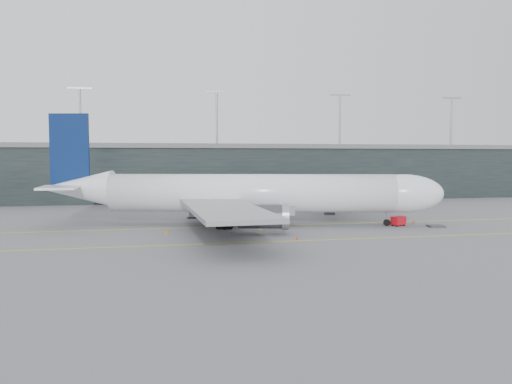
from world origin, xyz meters
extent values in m
plane|color=slate|center=(0.00, 0.00, 0.00)|extent=(320.00, 320.00, 0.00)
cube|color=yellow|center=(0.00, -4.00, 0.01)|extent=(160.00, 0.25, 0.02)
cube|color=yellow|center=(0.00, -20.00, 0.01)|extent=(160.00, 0.25, 0.02)
cube|color=yellow|center=(5.00, 20.00, 0.01)|extent=(0.25, 60.00, 0.02)
cube|color=black|center=(0.00, 58.00, 7.00)|extent=(240.00, 35.00, 14.00)
cube|color=slate|center=(0.00, 58.00, 14.60)|extent=(240.00, 36.00, 1.20)
cylinder|color=#9E9EA3|center=(-30.00, 48.00, 22.00)|extent=(0.60, 0.60, 14.00)
cylinder|color=#9E9EA3|center=(5.00, 48.00, 22.00)|extent=(0.60, 0.60, 14.00)
cylinder|color=#9E9EA3|center=(40.00, 48.00, 22.00)|extent=(0.60, 0.60, 14.00)
cylinder|color=#9E9EA3|center=(75.00, 48.00, 22.00)|extent=(0.60, 0.60, 14.00)
cylinder|color=white|center=(4.59, -3.05, 5.55)|extent=(48.38, 17.59, 6.50)
ellipsoid|color=white|center=(29.55, -9.05, 5.55)|extent=(14.78, 9.51, 6.50)
cone|color=white|center=(-24.44, 3.94, 6.29)|extent=(12.66, 8.76, 6.24)
cube|color=gray|center=(3.57, -2.80, 3.04)|extent=(17.52, 9.01, 2.10)
cube|color=black|center=(33.42, -9.98, 6.60)|extent=(2.98, 3.60, 0.84)
cube|color=gray|center=(-2.26, -18.10, 4.51)|extent=(10.73, 30.76, 0.58)
cylinder|color=#3C3D42|center=(4.30, -13.21, 2.72)|extent=(7.99, 5.28, 3.67)
cube|color=gray|center=(5.34, 13.48, 4.51)|extent=(23.18, 31.08, 0.58)
cylinder|color=#3C3D42|center=(8.96, 6.14, 2.72)|extent=(7.99, 5.28, 3.67)
cube|color=#091E50|center=(-25.96, 4.31, 12.89)|extent=(6.74, 2.10, 12.57)
cube|color=white|center=(-26.80, -1.42, 6.81)|extent=(6.00, 9.57, 0.37)
cube|color=white|center=(-24.11, 9.79, 6.81)|extent=(9.57, 11.04, 0.37)
cylinder|color=black|center=(27.00, -8.44, 0.58)|extent=(1.22, 0.68, 1.15)
cylinder|color=#9E9EA3|center=(27.00, -8.44, 1.36)|extent=(0.31, 0.31, 2.72)
cylinder|color=black|center=(-0.66, -6.96, 0.68)|extent=(1.45, 0.83, 1.36)
cylinder|color=black|center=(1.70, 2.82, 0.68)|extent=(1.45, 0.83, 1.36)
cube|color=#28272C|center=(20.23, 0.03, 5.42)|extent=(4.48, 4.76, 3.04)
cube|color=#28272C|center=(22.91, 8.62, 5.42)|extent=(6.79, 14.27, 2.71)
cube|color=#28272C|center=(27.11, 22.08, 5.42)|extent=(7.05, 14.35, 2.82)
cube|color=#28272C|center=(31.31, 35.54, 5.42)|extent=(7.31, 14.43, 2.93)
cylinder|color=#9E9EA3|center=(23.13, 9.35, 2.06)|extent=(0.54, 0.54, 4.12)
cube|color=#3C3D42|center=(23.13, 9.35, 0.38)|extent=(2.56, 2.20, 0.76)
cylinder|color=#28272C|center=(20.23, 40.50, 5.42)|extent=(4.34, 4.34, 3.25)
cylinder|color=#28272C|center=(20.23, 40.50, 1.95)|extent=(1.95, 1.95, 3.90)
cube|color=red|center=(28.96, -8.71, 0.90)|extent=(2.72, 2.29, 1.37)
cylinder|color=black|center=(28.41, -9.53, 0.21)|extent=(0.45, 0.32, 0.42)
cylinder|color=black|center=(29.95, -8.85, 0.21)|extent=(0.45, 0.32, 0.42)
cylinder|color=black|center=(27.98, -8.57, 0.21)|extent=(0.45, 0.32, 0.42)
cylinder|color=black|center=(29.52, -7.88, 0.21)|extent=(0.45, 0.32, 0.42)
cube|color=#38383D|center=(34.52, -11.25, 0.16)|extent=(2.85, 2.40, 0.26)
cube|color=#3C3D42|center=(-4.68, 9.01, 0.15)|extent=(2.17, 1.82, 0.20)
cube|color=silver|center=(-4.68, 9.01, 1.05)|extent=(1.76, 1.68, 1.50)
cube|color=#27569A|center=(-4.68, 9.01, 1.83)|extent=(1.82, 1.73, 0.08)
cube|color=#3C3D42|center=(-2.32, 11.22, 0.16)|extent=(2.57, 2.27, 0.22)
cube|color=#B8BFC5|center=(-2.32, 11.22, 1.14)|extent=(2.12, 2.05, 1.62)
cube|color=#27569A|center=(-2.32, 11.22, 1.98)|extent=(2.19, 2.12, 0.09)
cube|color=#3C3D42|center=(0.97, 11.46, 0.17)|extent=(2.54, 2.20, 0.22)
cube|color=#A1A3AC|center=(0.97, 11.46, 1.17)|extent=(2.09, 2.00, 1.67)
cube|color=#27569A|center=(0.97, 11.46, 2.04)|extent=(2.15, 2.06, 0.09)
cone|color=#CA420B|center=(32.98, -6.61, 0.33)|extent=(0.41, 0.41, 0.65)
cone|color=#ED390D|center=(7.96, -19.33, 0.32)|extent=(0.40, 0.40, 0.64)
cone|color=#F43A0D|center=(8.03, 10.06, 0.37)|extent=(0.46, 0.46, 0.73)
cone|color=orange|center=(-10.03, -10.10, 0.39)|extent=(0.49, 0.49, 0.77)
camera|label=1|loc=(-11.65, -86.49, 11.68)|focal=35.00mm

